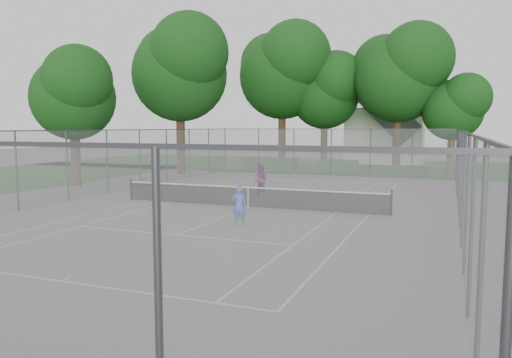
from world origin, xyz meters
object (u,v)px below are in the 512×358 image
(girl_player, at_px, (239,205))
(woman_player, at_px, (261,180))
(tennis_net, at_px, (248,196))
(house, at_px, (386,127))

(girl_player, height_order, woman_player, woman_player)
(tennis_net, bearing_deg, house, 85.53)
(tennis_net, xyz_separation_m, woman_player, (-0.81, 3.81, 0.34))
(tennis_net, height_order, house, house)
(tennis_net, distance_m, woman_player, 3.91)
(house, relative_size, girl_player, 6.16)
(house, height_order, woman_player, house)
(tennis_net, xyz_separation_m, house, (2.41, 30.89, 3.18))
(tennis_net, distance_m, girl_player, 4.21)
(house, xyz_separation_m, woman_player, (-3.23, -27.08, -2.83))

